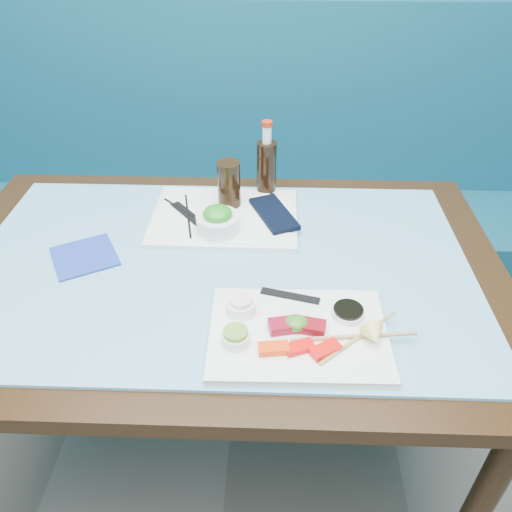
{
  "coord_description": "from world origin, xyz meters",
  "views": [
    {
      "loc": [
        0.12,
        0.49,
        1.51
      ],
      "look_at": [
        0.09,
        1.43,
        0.8
      ],
      "focal_mm": 35.0,
      "sensor_mm": 36.0,
      "label": 1
    }
  ],
  "objects_px": {
    "booth_bench": "(242,212)",
    "seaweed_bowl": "(218,223)",
    "dining_table": "(221,291)",
    "cola_glass": "(229,184)",
    "cola_bottle_body": "(266,169)",
    "sashimi_plate": "(298,334)",
    "blue_napkin": "(84,256)",
    "serving_tray": "(225,217)"
  },
  "relations": [
    {
      "from": "booth_bench",
      "to": "seaweed_bowl",
      "type": "xyz_separation_m",
      "value": [
        -0.01,
        -0.72,
        0.42
      ]
    },
    {
      "from": "dining_table",
      "to": "cola_glass",
      "type": "xyz_separation_m",
      "value": [
        0.01,
        0.25,
        0.17
      ]
    },
    {
      "from": "booth_bench",
      "to": "seaweed_bowl",
      "type": "distance_m",
      "value": 0.83
    },
    {
      "from": "booth_bench",
      "to": "cola_bottle_body",
      "type": "relative_size",
      "value": 18.48
    },
    {
      "from": "dining_table",
      "to": "cola_glass",
      "type": "relative_size",
      "value": 10.71
    },
    {
      "from": "booth_bench",
      "to": "sashimi_plate",
      "type": "bearing_deg",
      "value": -80.3
    },
    {
      "from": "sashimi_plate",
      "to": "seaweed_bowl",
      "type": "xyz_separation_m",
      "value": [
        -0.2,
        0.36,
        0.03
      ]
    },
    {
      "from": "cola_glass",
      "to": "blue_napkin",
      "type": "height_order",
      "value": "cola_glass"
    },
    {
      "from": "sashimi_plate",
      "to": "seaweed_bowl",
      "type": "bearing_deg",
      "value": 117.92
    },
    {
      "from": "cola_bottle_body",
      "to": "cola_glass",
      "type": "bearing_deg",
      "value": -138.01
    },
    {
      "from": "blue_napkin",
      "to": "booth_bench",
      "type": "bearing_deg",
      "value": 67.83
    },
    {
      "from": "serving_tray",
      "to": "cola_bottle_body",
      "type": "relative_size",
      "value": 2.43
    },
    {
      "from": "dining_table",
      "to": "cola_glass",
      "type": "height_order",
      "value": "cola_glass"
    },
    {
      "from": "serving_tray",
      "to": "cola_glass",
      "type": "relative_size",
      "value": 3.02
    },
    {
      "from": "booth_bench",
      "to": "blue_napkin",
      "type": "distance_m",
      "value": 0.97
    },
    {
      "from": "blue_napkin",
      "to": "cola_bottle_body",
      "type": "bearing_deg",
      "value": 36.5
    },
    {
      "from": "cola_bottle_body",
      "to": "blue_napkin",
      "type": "height_order",
      "value": "cola_bottle_body"
    },
    {
      "from": "dining_table",
      "to": "blue_napkin",
      "type": "xyz_separation_m",
      "value": [
        -0.34,
        0.01,
        0.09
      ]
    },
    {
      "from": "sashimi_plate",
      "to": "cola_glass",
      "type": "relative_size",
      "value": 2.76
    },
    {
      "from": "dining_table",
      "to": "cola_bottle_body",
      "type": "height_order",
      "value": "cola_bottle_body"
    },
    {
      "from": "dining_table",
      "to": "booth_bench",
      "type": "bearing_deg",
      "value": 90.0
    },
    {
      "from": "dining_table",
      "to": "blue_napkin",
      "type": "distance_m",
      "value": 0.35
    },
    {
      "from": "seaweed_bowl",
      "to": "sashimi_plate",
      "type": "bearing_deg",
      "value": -61.31
    },
    {
      "from": "booth_bench",
      "to": "sashimi_plate",
      "type": "height_order",
      "value": "booth_bench"
    },
    {
      "from": "sashimi_plate",
      "to": "seaweed_bowl",
      "type": "relative_size",
      "value": 3.21
    },
    {
      "from": "seaweed_bowl",
      "to": "dining_table",
      "type": "bearing_deg",
      "value": -83.73
    },
    {
      "from": "serving_tray",
      "to": "cola_glass",
      "type": "distance_m",
      "value": 0.09
    },
    {
      "from": "booth_bench",
      "to": "sashimi_plate",
      "type": "distance_m",
      "value": 1.16
    },
    {
      "from": "sashimi_plate",
      "to": "serving_tray",
      "type": "distance_m",
      "value": 0.48
    },
    {
      "from": "seaweed_bowl",
      "to": "blue_napkin",
      "type": "distance_m",
      "value": 0.34
    },
    {
      "from": "dining_table",
      "to": "serving_tray",
      "type": "height_order",
      "value": "serving_tray"
    },
    {
      "from": "seaweed_bowl",
      "to": "cola_glass",
      "type": "bearing_deg",
      "value": 81.25
    },
    {
      "from": "dining_table",
      "to": "cola_bottle_body",
      "type": "xyz_separation_m",
      "value": [
        0.11,
        0.34,
        0.17
      ]
    },
    {
      "from": "sashimi_plate",
      "to": "blue_napkin",
      "type": "xyz_separation_m",
      "value": [
        -0.52,
        0.25,
        -0.01
      ]
    },
    {
      "from": "dining_table",
      "to": "cola_glass",
      "type": "bearing_deg",
      "value": 88.45
    },
    {
      "from": "serving_tray",
      "to": "cola_bottle_body",
      "type": "distance_m",
      "value": 0.2
    },
    {
      "from": "cola_bottle_body",
      "to": "blue_napkin",
      "type": "relative_size",
      "value": 1.11
    },
    {
      "from": "sashimi_plate",
      "to": "serving_tray",
      "type": "height_order",
      "value": "sashimi_plate"
    },
    {
      "from": "serving_tray",
      "to": "cola_bottle_body",
      "type": "height_order",
      "value": "cola_bottle_body"
    },
    {
      "from": "serving_tray",
      "to": "cola_bottle_body",
      "type": "xyz_separation_m",
      "value": [
        0.11,
        0.15,
        0.07
      ]
    },
    {
      "from": "serving_tray",
      "to": "blue_napkin",
      "type": "height_order",
      "value": "serving_tray"
    },
    {
      "from": "blue_napkin",
      "to": "cola_glass",
      "type": "bearing_deg",
      "value": 34.71
    }
  ]
}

